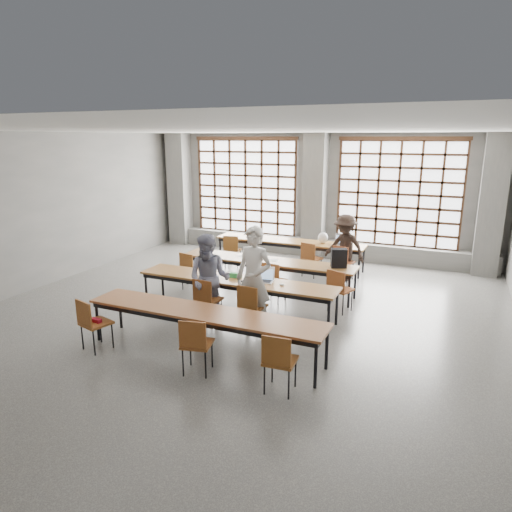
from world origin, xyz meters
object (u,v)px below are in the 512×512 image
Objects in this scene: desk_row_a at (289,243)px; chair_near_left at (91,320)px; laptop_front at (264,278)px; red_pouch at (96,320)px; student_female at (209,279)px; chair_back_mid at (310,256)px; student_male at (254,279)px; mouse at (282,285)px; plastic_bag at (323,238)px; chair_front_left at (206,296)px; student_back at (345,248)px; chair_mid_centre at (273,278)px; chair_back_right at (342,259)px; chair_mid_right at (339,286)px; desk_row_c at (236,282)px; desk_row_d at (204,315)px; chair_front_right at (251,303)px; chair_near_right at (279,357)px; chair_near_mid at (195,341)px; backpack at (339,258)px; chair_mid_left at (190,267)px; laptop_back at (341,242)px; phone at (242,281)px; chair_back_left at (232,248)px; desk_row_b at (267,263)px.

chair_near_left is (-1.25, -5.95, -0.13)m from desk_row_a.
red_pouch is (-1.97, -2.37, -0.29)m from laptop_front.
student_female is 2.12m from red_pouch.
student_male reaches higher than chair_back_mid.
student_male is at bearing -89.72° from chair_back_mid.
plastic_bag is (-0.25, 3.68, 0.12)m from mouse.
chair_front_left is 0.46× the size of student_male.
student_back is (0.80, 3.61, -0.15)m from student_male.
chair_back_right is at bearing 64.68° from chair_mid_centre.
plastic_bag is (0.16, 3.55, 0.08)m from laptop_front.
chair_mid_right reaches higher than desk_row_a.
chair_back_mid and chair_near_left have the same top height.
chair_mid_right reaches higher than desk_row_c.
desk_row_d is at bearing 20.00° from chair_near_left.
chair_mid_right is 1.00× the size of chair_front_right.
red_pouch is (-3.20, 0.08, -0.04)m from chair_near_right.
red_pouch is (-2.03, -1.76, -0.45)m from student_male.
student_male is at bearing -130.00° from chair_mid_right.
student_back is at bearing 81.75° from chair_back_right.
chair_near_mid is 2.20× the size of backpack.
backpack reaches higher than chair_near_mid.
chair_mid_left is at bearing 150.17° from desk_row_c.
chair_near_mid is at bearing -101.20° from mouse.
laptop_back is 0.47m from plastic_bag.
chair_front_right is 1.00× the size of chair_near_left.
phone reaches higher than desk_row_d.
chair_back_right is 5.39m from chair_near_mid.
chair_near_left is 6.15m from student_back.
desk_row_a is 10.07× the size of laptop_front.
chair_near_right is (1.19, -1.71, 0.00)m from chair_front_right.
chair_front_right is 2.48m from backpack.
chair_back_right is at bearing 76.68° from desk_row_d.
backpack is (1.92, 2.22, 0.39)m from chair_front_left.
plastic_bag is at bearing 65.90° from student_female.
chair_mid_left is (-0.02, -2.06, 0.00)m from chair_back_left.
desk_row_a is 4.31m from chair_front_right.
chair_back_right is 1.00× the size of chair_near_right.
chair_near_left reaches higher than phone.
chair_mid_left is at bearing -134.59° from laptop_back.
student_male is (-1.19, -1.42, 0.41)m from chair_mid_right.
backpack is at bearing 54.17° from laptop_front.
laptop_back is 6.52m from red_pouch.
chair_mid_left reaches higher than desk_row_c.
chair_back_mid is at bearing 43.35° from chair_mid_left.
chair_back_left is 1.00× the size of chair_back_right.
student_male is 4.26m from laptop_back.
desk_row_a is at bearing 158.37° from chair_back_right.
chair_mid_left is (-1.60, 0.92, -0.13)m from desk_row_c.
desk_row_b is 0.75m from chair_mid_centre.
laptop_front is at bearing 116.77° from chair_near_right.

